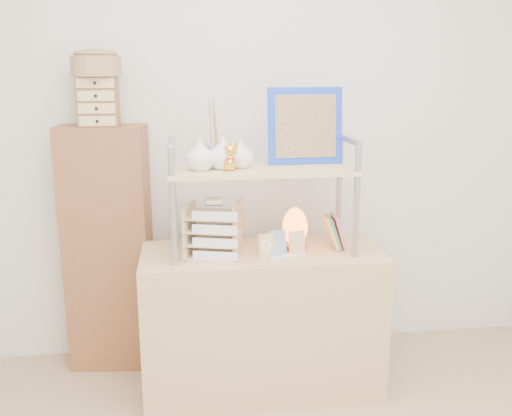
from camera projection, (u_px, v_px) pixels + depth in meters
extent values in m
cube|color=silver|center=(250.00, 130.00, 3.20)|extent=(3.40, 0.02, 2.60)
cube|color=tan|center=(262.00, 320.00, 2.94)|extent=(1.20, 0.50, 0.75)
cube|color=brown|center=(109.00, 249.00, 3.12)|extent=(0.47, 0.29, 1.35)
cylinder|color=#979BA4|center=(173.00, 208.00, 2.58)|extent=(0.03, 0.03, 0.55)
cylinder|color=#979BA4|center=(173.00, 194.00, 2.87)|extent=(0.03, 0.03, 0.55)
cylinder|color=#979BA4|center=(171.00, 143.00, 2.66)|extent=(0.03, 0.30, 0.03)
cylinder|color=#979BA4|center=(356.00, 202.00, 2.69)|extent=(0.03, 0.03, 0.55)
cylinder|color=#979BA4|center=(339.00, 189.00, 2.98)|extent=(0.03, 0.03, 0.55)
cylinder|color=#979BA4|center=(350.00, 140.00, 2.77)|extent=(0.03, 0.30, 0.03)
cube|color=tan|center=(262.00, 170.00, 2.75)|extent=(0.90, 0.34, 0.02)
imported|color=silver|center=(200.00, 154.00, 2.67)|extent=(0.14, 0.14, 0.15)
imported|color=silver|center=(223.00, 153.00, 2.70)|extent=(0.15, 0.15, 0.16)
imported|color=silver|center=(241.00, 154.00, 2.74)|extent=(0.13, 0.13, 0.14)
cylinder|color=#2951B3|center=(214.00, 155.00, 2.82)|extent=(0.07, 0.07, 0.10)
cube|color=blue|center=(305.00, 126.00, 2.83)|extent=(0.38, 0.08, 0.38)
cube|color=brown|center=(306.00, 126.00, 2.82)|extent=(0.31, 0.05, 0.31)
cube|color=#D55D88|center=(338.00, 232.00, 2.88)|extent=(0.07, 0.12, 0.17)
cube|color=#579A4D|center=(333.00, 231.00, 2.89)|extent=(0.07, 0.12, 0.17)
cube|color=tan|center=(330.00, 232.00, 2.87)|extent=(0.08, 0.13, 0.16)
cube|color=tan|center=(214.00, 253.00, 2.80)|extent=(0.28, 0.27, 0.01)
cube|color=white|center=(215.00, 256.00, 2.69)|extent=(0.21, 0.07, 0.04)
cube|color=tan|center=(214.00, 241.00, 2.79)|extent=(0.28, 0.27, 0.01)
cube|color=white|center=(215.00, 243.00, 2.68)|extent=(0.21, 0.07, 0.04)
cube|color=tan|center=(214.00, 228.00, 2.77)|extent=(0.28, 0.27, 0.01)
cube|color=white|center=(215.00, 230.00, 2.66)|extent=(0.21, 0.07, 0.04)
cube|color=tan|center=(213.00, 215.00, 2.75)|extent=(0.28, 0.27, 0.01)
cube|color=white|center=(215.00, 216.00, 2.64)|extent=(0.21, 0.07, 0.04)
cube|color=beige|center=(213.00, 201.00, 2.72)|extent=(0.07, 0.07, 0.03)
cylinder|color=brown|center=(295.00, 246.00, 2.89)|extent=(0.12, 0.12, 0.03)
ellipsoid|color=#FF511E|center=(295.00, 226.00, 2.87)|extent=(0.14, 0.13, 0.19)
cube|color=tan|center=(266.00, 246.00, 2.75)|extent=(0.09, 0.05, 0.11)
cylinder|color=white|center=(266.00, 246.00, 2.73)|extent=(0.06, 0.02, 0.06)
cube|color=white|center=(287.00, 255.00, 2.77)|extent=(0.19, 0.09, 0.01)
cube|color=#203F93|center=(278.00, 242.00, 2.76)|extent=(0.09, 0.05, 0.12)
cube|color=tan|center=(297.00, 242.00, 2.78)|extent=(0.09, 0.04, 0.11)
cube|color=brown|center=(98.00, 101.00, 2.91)|extent=(0.20, 0.15, 0.25)
cube|color=tan|center=(97.00, 121.00, 2.86)|extent=(0.18, 0.01, 0.05)
cube|color=tan|center=(97.00, 109.00, 2.84)|extent=(0.18, 0.01, 0.05)
cube|color=tan|center=(96.00, 96.00, 2.83)|extent=(0.18, 0.01, 0.05)
cube|color=tan|center=(95.00, 83.00, 2.81)|extent=(0.18, 0.01, 0.05)
cylinder|color=olive|center=(96.00, 66.00, 2.87)|extent=(0.25, 0.25, 0.10)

